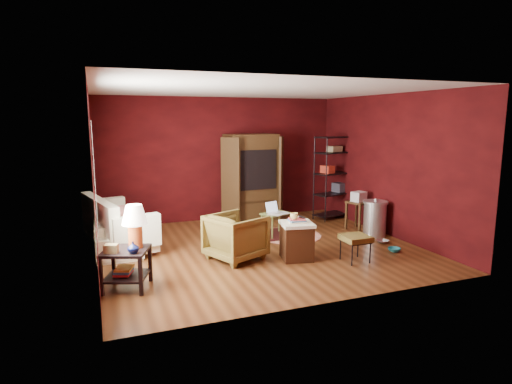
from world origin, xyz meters
The scene contains 18 objects.
room centered at (-0.04, -0.01, 1.40)m, with size 5.54×5.04×2.84m.
sofa centered at (-2.43, 0.99, 0.38)m, with size 1.96×0.57×0.77m, color white.
armchair centered at (-0.60, -0.43, 0.42)m, with size 0.82×0.77×0.84m, color black.
pet_bowl_steel centered at (2.28, -0.53, 0.11)m, with size 0.22×0.05×0.22m, color #ACAFB3.
pet_bowl_turquoise centered at (2.14, -1.05, 0.11)m, with size 0.22×0.07×0.22m, color teal.
vase centered at (-2.31, -1.30, 0.63)m, with size 0.15×0.16×0.15m, color #0C123D.
mug centered at (0.27, -0.83, 0.76)m, with size 0.13×0.10×0.13m, color #F7D878.
side_table centered at (-2.32, -1.06, 0.69)m, with size 0.75×0.75×1.16m.
sofa_cushions centered at (-2.43, 0.96, 0.42)m, with size 1.26×2.16×0.85m.
hamper centered at (0.35, -0.79, 0.33)m, with size 0.60×0.60×0.72m.
footstool centered at (1.19, -1.24, 0.38)m, with size 0.43×0.43×0.44m.
rug_round centered at (0.85, 0.57, 0.01)m, with size 1.32×1.32×0.01m.
rug_oriental centered at (0.57, 0.70, 0.02)m, with size 1.33×0.91×0.01m.
laptop_desk centered at (0.59, 0.65, 0.42)m, with size 0.64×0.56×0.68m.
tv_armoire centered at (0.62, 2.11, 1.03)m, with size 1.55×0.90×1.98m.
wire_shelving centered at (2.48, 1.61, 1.05)m, with size 1.02×0.65×1.92m.
small_stand centered at (2.42, 0.50, 0.60)m, with size 0.51×0.51×0.81m.
trash_can centered at (2.44, -0.04, 0.36)m, with size 0.64×0.64×0.76m.
Camera 1 is at (-2.72, -6.97, 2.31)m, focal length 30.00 mm.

